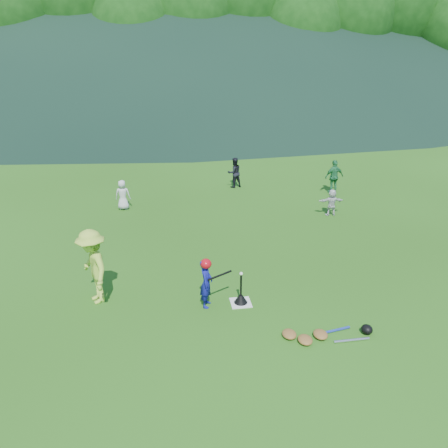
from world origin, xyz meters
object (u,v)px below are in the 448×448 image
(home_plate, at_px, (241,303))
(fielder_d, at_px, (332,202))
(fielder_b, at_px, (234,173))
(fielder_c, at_px, (334,177))
(adult_coach, at_px, (93,267))
(fielder_a, at_px, (123,195))
(equipment_pile, at_px, (321,335))
(batting_tee, at_px, (241,298))
(batter_child, at_px, (206,283))

(home_plate, xyz_separation_m, fielder_d, (4.03, 4.98, 0.45))
(fielder_b, height_order, fielder_c, fielder_c)
(adult_coach, distance_m, fielder_a, 6.07)
(fielder_a, distance_m, equipment_pile, 9.16)
(batting_tee, height_order, equipment_pile, batting_tee)
(fielder_a, height_order, fielder_c, fielder_c)
(home_plate, distance_m, batter_child, 0.93)
(equipment_pile, bearing_deg, fielder_a, 117.79)
(home_plate, relative_size, fielder_c, 0.34)
(adult_coach, xyz_separation_m, fielder_c, (8.19, 6.74, -0.20))
(batting_tee, distance_m, equipment_pile, 1.96)
(home_plate, bearing_deg, fielder_d, 51.05)
(adult_coach, bearing_deg, batter_child, 53.58)
(fielder_b, xyz_separation_m, fielder_c, (3.69, -1.33, 0.05))
(batting_tee, bearing_deg, fielder_d, 51.05)
(fielder_c, bearing_deg, fielder_d, 57.38)
(fielder_c, distance_m, equipment_pile, 9.54)
(fielder_c, height_order, equipment_pile, fielder_c)
(fielder_d, height_order, batting_tee, fielder_d)
(home_plate, distance_m, fielder_c, 8.90)
(adult_coach, xyz_separation_m, fielder_a, (0.22, 6.06, -0.33))
(fielder_c, bearing_deg, equipment_pile, 57.65)
(fielder_c, bearing_deg, home_plate, 46.08)
(home_plate, relative_size, batting_tee, 0.66)
(fielder_d, bearing_deg, adult_coach, 33.61)
(batting_tee, relative_size, equipment_pile, 0.38)
(home_plate, xyz_separation_m, fielder_c, (5.03, 7.32, 0.64))
(batter_child, relative_size, fielder_a, 1.06)
(fielder_b, relative_size, batting_tee, 1.79)
(home_plate, relative_size, fielder_a, 0.43)
(fielder_d, distance_m, equipment_pile, 7.00)
(batting_tee, xyz_separation_m, equipment_pile, (1.32, -1.45, -0.06))
(batter_child, xyz_separation_m, fielder_a, (-2.19, 6.62, -0.03))
(fielder_a, distance_m, batting_tee, 7.27)
(fielder_a, height_order, fielder_d, fielder_a)
(batter_child, xyz_separation_m, fielder_b, (2.10, 8.63, 0.05))
(batter_child, relative_size, equipment_pile, 0.61)
(fielder_a, distance_m, fielder_c, 8.01)
(batting_tee, bearing_deg, fielder_b, 81.18)
(fielder_a, distance_m, fielder_b, 4.74)
(fielder_a, bearing_deg, fielder_d, 171.51)
(batter_child, height_order, fielder_b, fielder_b)
(fielder_c, xyz_separation_m, batting_tee, (-5.03, -7.32, -0.52))
(batter_child, xyz_separation_m, batting_tee, (0.76, -0.02, -0.42))
(adult_coach, xyz_separation_m, batting_tee, (3.16, -0.58, -0.72))
(batting_tee, bearing_deg, fielder_a, 113.93)
(batting_tee, bearing_deg, batter_child, 178.32)
(fielder_c, height_order, batting_tee, fielder_c)
(adult_coach, height_order, fielder_b, adult_coach)
(home_plate, bearing_deg, batter_child, 178.32)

